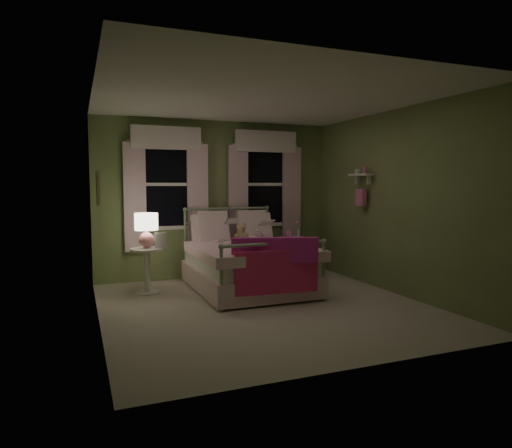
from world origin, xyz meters
name	(u,v)px	position (x,y,z in m)	size (l,w,h in m)	color
room_shell	(265,204)	(0.00, 0.00, 1.30)	(4.20, 4.20, 4.20)	beige
bed	(247,264)	(0.12, 0.97, 0.38)	(1.58, 2.04, 1.18)	white
pink_throw	(276,259)	(0.12, -0.06, 0.61)	(1.10, 0.42, 0.71)	#CE2899
child_left	(221,226)	(-0.16, 1.39, 0.92)	(0.25, 0.17, 0.69)	#F7D1DD
child_right	(255,223)	(0.40, 1.39, 0.94)	(0.36, 0.28, 0.74)	#F7D1DD
book_left	(225,224)	(-0.16, 1.14, 0.96)	(0.20, 0.27, 0.03)	beige
book_right	(261,226)	(0.40, 1.14, 0.92)	(0.20, 0.27, 0.02)	beige
teddy_bear	(241,234)	(0.12, 1.23, 0.79)	(0.24, 0.20, 0.32)	tan
nightstand_left	(147,264)	(-1.29, 1.24, 0.42)	(0.46, 0.46, 0.65)	white
table_lamp	(146,227)	(-1.29, 1.24, 0.95)	(0.33, 0.33, 0.49)	pink
book_nightstand	(155,248)	(-1.19, 1.16, 0.66)	(0.16, 0.22, 0.02)	beige
nightstand_right	(293,244)	(1.20, 1.63, 0.55)	(0.50, 0.40, 0.64)	white
pink_toy	(288,235)	(1.10, 1.63, 0.71)	(0.14, 0.19, 0.14)	pink
bud_vase	(298,229)	(1.32, 1.68, 0.79)	(0.06, 0.06, 0.28)	white
window_left	(167,180)	(-0.85, 2.03, 1.62)	(1.34, 0.13, 1.96)	black
window_right	(265,180)	(0.85, 2.03, 1.62)	(1.34, 0.13, 1.96)	black
wall_shelf	(361,186)	(1.90, 0.70, 1.52)	(0.15, 0.50, 0.60)	white
framed_picture	(98,189)	(-1.95, 0.60, 1.50)	(0.03, 0.32, 0.42)	beige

